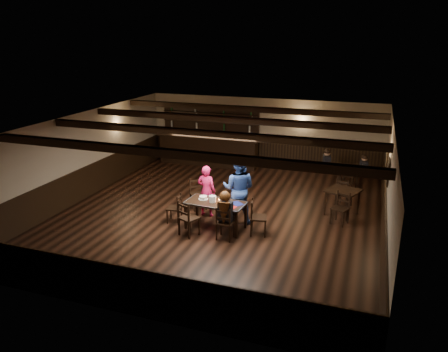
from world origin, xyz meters
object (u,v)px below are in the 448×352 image
(man_blue, at_px, (239,189))
(bar_counter, at_px, (209,147))
(woman_pink, at_px, (207,191))
(chair_near_left, at_px, (186,216))
(chair_near_right, at_px, (224,221))
(dining_table, at_px, (216,205))
(cake, at_px, (203,198))

(man_blue, relative_size, bar_counter, 0.46)
(woman_pink, height_order, man_blue, man_blue)
(chair_near_left, height_order, chair_near_right, chair_near_left)
(chair_near_right, xyz_separation_m, bar_counter, (-2.79, 6.19, 0.21))
(chair_near_left, relative_size, bar_counter, 0.23)
(chair_near_left, distance_m, bar_counter, 6.55)
(dining_table, bearing_deg, woman_pink, 126.26)
(dining_table, height_order, chair_near_right, chair_near_right)
(bar_counter, bearing_deg, chair_near_right, -65.73)
(bar_counter, bearing_deg, cake, -70.46)
(dining_table, xyz_separation_m, chair_near_right, (0.45, -0.58, -0.16))
(cake, relative_size, bar_counter, 0.06)
(man_blue, bearing_deg, bar_counter, -62.98)
(chair_near_left, relative_size, man_blue, 0.50)
(man_blue, xyz_separation_m, bar_counter, (-2.77, 4.93, -0.22))
(woman_pink, distance_m, cake, 0.67)
(woman_pink, distance_m, bar_counter, 5.19)
(chair_near_right, relative_size, woman_pink, 0.59)
(chair_near_left, height_order, man_blue, man_blue)
(cake, distance_m, bar_counter, 5.85)
(man_blue, bearing_deg, chair_near_right, 88.63)
(dining_table, bearing_deg, cake, 165.51)
(dining_table, bearing_deg, chair_near_left, -128.48)
(woman_pink, relative_size, cake, 5.63)
(woman_pink, xyz_separation_m, cake, (0.16, -0.65, 0.05))
(chair_near_left, relative_size, woman_pink, 0.64)
(dining_table, distance_m, chair_near_left, 0.88)
(chair_near_right, xyz_separation_m, woman_pink, (-1.00, 1.33, 0.23))
(dining_table, relative_size, cake, 6.18)
(chair_near_right, xyz_separation_m, cake, (-0.84, 0.68, 0.28))
(dining_table, distance_m, bar_counter, 6.08)
(chair_near_left, xyz_separation_m, bar_counter, (-1.81, 6.29, 0.17))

